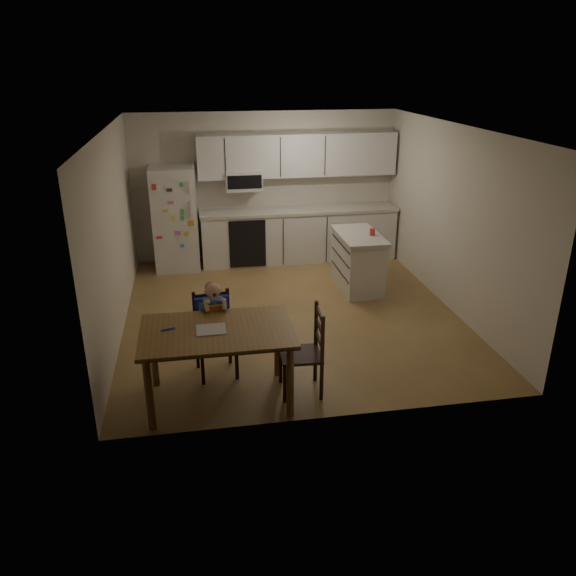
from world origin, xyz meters
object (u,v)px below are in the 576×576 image
(refrigerator, at_px, (175,219))
(chair_side, at_px, (310,346))
(chair_booster, at_px, (214,318))
(red_cup, at_px, (372,232))
(dining_table, at_px, (217,339))
(kitchen_island, at_px, (358,261))

(refrigerator, xyz_separation_m, chair_side, (1.40, -4.14, -0.31))
(refrigerator, bearing_deg, chair_side, -71.34)
(chair_booster, bearing_deg, chair_side, -38.28)
(red_cup, height_order, dining_table, red_cup)
(refrigerator, xyz_separation_m, kitchen_island, (2.73, -1.39, -0.42))
(chair_booster, xyz_separation_m, chair_side, (0.95, -0.57, -0.13))
(chair_side, bearing_deg, kitchen_island, 156.98)
(kitchen_island, height_order, chair_booster, chair_booster)
(kitchen_island, distance_m, dining_table, 3.59)
(red_cup, relative_size, chair_booster, 0.09)
(red_cup, distance_m, chair_side, 3.07)
(refrigerator, relative_size, dining_table, 1.13)
(kitchen_island, relative_size, dining_table, 0.77)
(kitchen_island, bearing_deg, chair_booster, -136.31)
(dining_table, bearing_deg, kitchen_island, 50.51)
(kitchen_island, distance_m, red_cup, 0.51)
(red_cup, xyz_separation_m, chair_booster, (-2.45, -2.09, -0.24))
(kitchen_island, xyz_separation_m, chair_side, (-1.33, -2.75, 0.10))
(red_cup, relative_size, dining_table, 0.07)
(chair_side, bearing_deg, refrigerator, -158.53)
(dining_table, relative_size, chair_booster, 1.37)
(kitchen_island, height_order, red_cup, red_cup)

